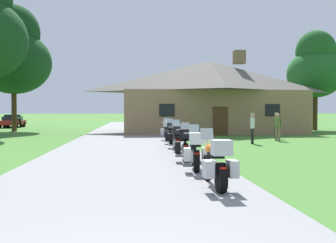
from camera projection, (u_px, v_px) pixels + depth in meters
name	position (u px, v px, depth m)	size (l,w,h in m)	color
ground_plane	(128.00, 141.00, 22.54)	(500.00, 500.00, 0.00)	#42752D
asphalt_driveway	(127.00, 143.00, 20.55)	(6.40, 80.00, 0.06)	gray
motorcycle_orange_nearest_to_camera	(216.00, 164.00, 8.48)	(0.72, 2.08, 1.30)	black
motorcycle_green_second_in_row	(196.00, 151.00, 11.14)	(0.86, 2.08, 1.30)	black
motorcycle_red_third_in_row	(185.00, 145.00, 13.35)	(0.88, 2.08, 1.30)	black
motorcycle_white_fourth_in_row	(177.00, 139.00, 15.95)	(0.66, 2.08, 1.30)	black
motorcycle_blue_fifth_in_row	(176.00, 136.00, 18.13)	(0.93, 2.07, 1.30)	black
motorcycle_blue_sixth_in_row	(171.00, 133.00, 20.44)	(0.77, 2.08, 1.30)	black
motorcycle_black_farthest_in_row	(167.00, 131.00, 22.80)	(0.81, 2.08, 1.30)	black
stone_lodge	(209.00, 96.00, 31.69)	(14.84, 8.50, 6.85)	#896B4C
bystander_tan_shirt_near_lodge	(276.00, 124.00, 24.31)	(0.23, 0.55, 1.69)	black
bystander_olive_shirt_beside_signpost	(278.00, 125.00, 22.63)	(0.44, 0.40, 1.67)	#75664C
bystander_white_shirt_by_tree	(252.00, 126.00, 20.64)	(0.33, 0.52, 1.69)	black
tree_left_far	(13.00, 54.00, 33.33)	(6.51, 6.51, 11.11)	#422D19
tree_right_of_lodge	(316.00, 67.00, 35.08)	(5.15, 5.15, 9.22)	#422D19
parked_black_suv_far_left	(13.00, 120.00, 42.47)	(2.83, 4.90, 1.40)	black
parked_red_sedan_far_left	(12.00, 122.00, 41.02)	(1.94, 4.22, 1.20)	maroon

